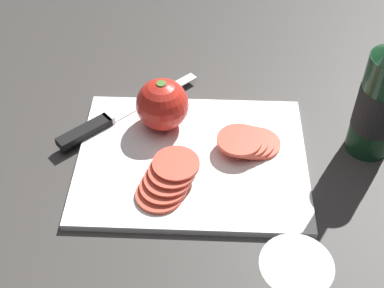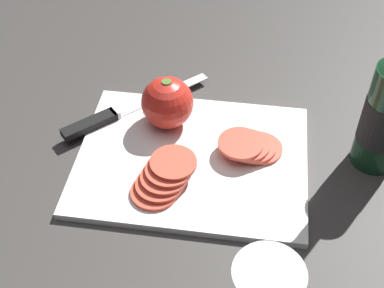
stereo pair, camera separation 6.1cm
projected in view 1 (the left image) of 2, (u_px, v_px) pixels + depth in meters
ground_plane at (159, 170)px, 0.87m from camera, size 3.00×3.00×0.00m
cutting_board at (192, 159)px, 0.88m from camera, size 0.38×0.29×0.01m
wine_bottle at (381, 100)px, 0.84m from camera, size 0.07×0.07×0.30m
wine_glass at (291, 288)px, 0.61m from camera, size 0.08×0.08×0.15m
whole_tomato at (164, 104)px, 0.90m from camera, size 0.09×0.09×0.09m
knife at (99, 124)px, 0.92m from camera, size 0.23×0.22×0.01m
tomato_slice_stack_near at (168, 179)px, 0.82m from camera, size 0.10×0.12×0.03m
tomato_slice_stack_far at (249, 142)px, 0.88m from camera, size 0.11×0.09×0.03m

